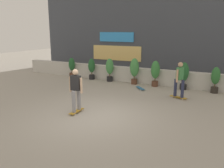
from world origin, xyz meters
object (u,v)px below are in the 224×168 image
Objects in this scene: potted_plant_1 at (92,68)px; potted_plant_6 at (215,78)px; potted_plant_0 at (72,66)px; potted_plant_2 at (110,68)px; potted_plant_4 at (155,72)px; potted_plant_5 at (184,74)px; skateboard_near_camera at (140,88)px; potted_plant_3 at (134,69)px; skater_by_wall_left at (180,79)px; skater_far_left at (76,89)px.

potted_plant_1 is 1.00× the size of potted_plant_6.
potted_plant_6 is (8.85, -0.00, 0.02)m from potted_plant_0.
potted_plant_4 reaches higher than potted_plant_2.
potted_plant_2 is at bearing 180.00° from potted_plant_5.
potted_plant_1 is at bearing 164.81° from skateboard_near_camera.
skateboard_near_camera is at bearing -52.89° from potted_plant_3.
potted_plant_0 is 0.77× the size of skater_by_wall_left.
skater_by_wall_left reaches higher than potted_plant_5.
potted_plant_4 is (5.76, 0.00, 0.11)m from potted_plant_0.
potted_plant_3 is at bearing -180.00° from potted_plant_4.
potted_plant_1 is at bearing 116.87° from skater_far_left.
skater_by_wall_left reaches higher than potted_plant_1.
skater_far_left is 4.73m from skateboard_near_camera.
skater_far_left is at bearing -91.22° from potted_plant_3.
potted_plant_4 is at bearing 0.00° from potted_plant_1.
potted_plant_3 is 2.81m from potted_plant_5.
skater_by_wall_left is (7.45, -1.82, 0.22)m from potted_plant_0.
potted_plant_3 is at bearing 148.30° from skater_by_wall_left.
skater_far_left is at bearing -74.79° from potted_plant_2.
potted_plant_6 is at bearing 52.39° from skater_by_wall_left.
skater_by_wall_left is at bearing -85.74° from potted_plant_5.
potted_plant_3 is 1.51m from skateboard_near_camera.
potted_plant_0 is 1.84× the size of skateboard_near_camera.
skater_by_wall_left reaches higher than potted_plant_2.
potted_plant_3 is 0.90× the size of skater_by_wall_left.
potted_plant_6 is at bearing 15.65° from skateboard_near_camera.
potted_plant_1 is at bearing 180.00° from potted_plant_6.
potted_plant_3 is 1.25m from potted_plant_4.
potted_plant_4 is 5.74m from skater_far_left.
potted_plant_2 is 2.00× the size of skateboard_near_camera.
potted_plant_0 is at bearing 180.00° from potted_plant_3.
potted_plant_5 is at bearing 0.00° from potted_plant_0.
potted_plant_4 is 0.85× the size of skater_far_left.
potted_plant_3 reaches higher than potted_plant_2.
potted_plant_0 is 8.85m from potted_plant_6.
skater_far_left is (-1.37, -5.57, 0.11)m from potted_plant_4.
potted_plant_5 is at bearing 62.26° from skater_far_left.
skateboard_near_camera is (0.88, 4.56, -0.88)m from skater_far_left.
potted_plant_1 is 0.88× the size of potted_plant_3.
potted_plant_1 is 6.16m from skater_by_wall_left.
potted_plant_2 is 0.84× the size of skater_far_left.
skateboard_near_camera is at bearing -164.35° from potted_plant_6.
potted_plant_3 is at bearing -0.00° from potted_plant_2.
potted_plant_1 reaches higher than potted_plant_6.
potted_plant_0 is at bearing 169.20° from skateboard_near_camera.
potted_plant_1 is 7.29m from potted_plant_6.
potted_plant_0 is 0.98× the size of potted_plant_6.
potted_plant_2 is 5.77m from skater_far_left.
potted_plant_1 is 0.92× the size of potted_plant_5.
potted_plant_0 is 5.40m from skateboard_near_camera.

